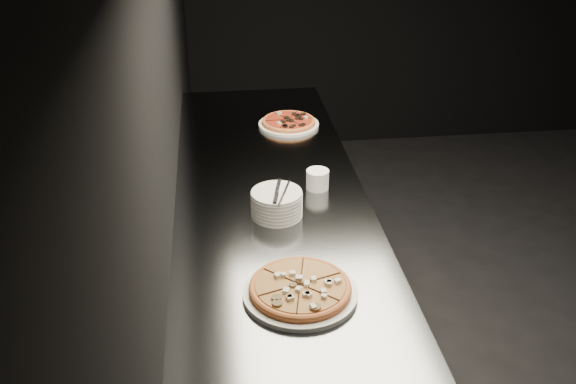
{
  "coord_description": "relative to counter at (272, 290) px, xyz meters",
  "views": [
    {
      "loc": [
        -2.33,
        -2.18,
        2.13
      ],
      "look_at": [
        -2.08,
        -0.14,
        1.01
      ],
      "focal_mm": 40.0,
      "sensor_mm": 36.0,
      "label": 1
    }
  ],
  "objects": [
    {
      "name": "plate_stack",
      "position": [
        0.01,
        -0.15,
        0.51
      ],
      "size": [
        0.19,
        0.19,
        0.1
      ],
      "color": "white",
      "rests_on": "counter"
    },
    {
      "name": "cutlery",
      "position": [
        0.01,
        -0.17,
        0.56
      ],
      "size": [
        0.1,
        0.19,
        0.01
      ],
      "rotation": [
        0.0,
        0.0,
        -0.22
      ],
      "color": "silver",
      "rests_on": "plate_stack"
    },
    {
      "name": "ramekin",
      "position": [
        0.19,
        0.04,
        0.5
      ],
      "size": [
        0.09,
        0.09,
        0.08
      ],
      "color": "white",
      "rests_on": "counter"
    },
    {
      "name": "counter",
      "position": [
        0.0,
        0.0,
        0.0
      ],
      "size": [
        0.74,
        2.44,
        0.92
      ],
      "color": "slate",
      "rests_on": "floor"
    },
    {
      "name": "pizza_mushroom",
      "position": [
        0.03,
        -0.64,
        0.48
      ],
      "size": [
        0.39,
        0.39,
        0.04
      ],
      "rotation": [
        0.0,
        0.0,
        0.31
      ],
      "color": "white",
      "rests_on": "counter"
    },
    {
      "name": "pizza_tomato",
      "position": [
        0.15,
        0.68,
        0.48
      ],
      "size": [
        0.29,
        0.29,
        0.03
      ],
      "rotation": [
        0.0,
        0.0,
        0.04
      ],
      "color": "white",
      "rests_on": "counter"
    },
    {
      "name": "wall_left",
      "position": [
        -0.37,
        0.0,
        0.94
      ],
      "size": [
        0.02,
        5.0,
        2.8
      ],
      "primitive_type": "cube",
      "color": "black",
      "rests_on": "floor"
    }
  ]
}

